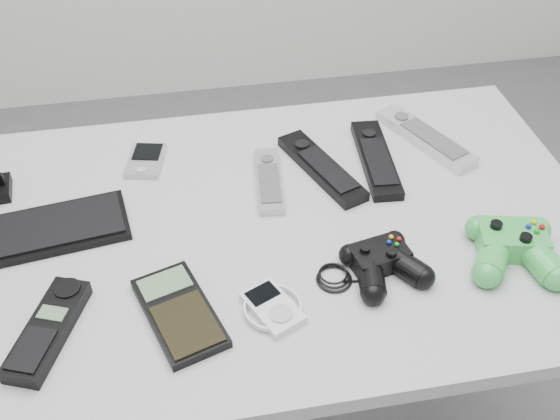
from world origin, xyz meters
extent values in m
cube|color=#AAAAAD|center=(0.07, 0.03, 0.74)|extent=(1.12, 0.72, 0.03)
cylinder|color=black|center=(-0.44, 0.34, 0.36)|extent=(0.04, 0.04, 0.72)
cylinder|color=black|center=(0.58, 0.34, 0.36)|extent=(0.04, 0.04, 0.72)
cube|color=black|center=(-0.33, 0.07, 0.76)|extent=(0.30, 0.16, 0.02)
cube|color=#A8A9B0|center=(-0.15, 0.24, 0.76)|extent=(0.08, 0.11, 0.02)
cube|color=#A8A9B0|center=(0.07, 0.14, 0.76)|extent=(0.06, 0.18, 0.02)
cube|color=black|center=(0.17, 0.16, 0.76)|extent=(0.13, 0.24, 0.02)
cube|color=black|center=(0.28, 0.17, 0.76)|extent=(0.07, 0.24, 0.02)
cube|color=silver|center=(0.40, 0.22, 0.77)|extent=(0.15, 0.24, 0.02)
cube|color=black|center=(-0.30, -0.15, 0.77)|extent=(0.12, 0.19, 0.03)
cube|color=black|center=(-0.11, -0.14, 0.76)|extent=(0.14, 0.20, 0.02)
cube|color=silver|center=(0.03, -0.16, 0.76)|extent=(0.12, 0.13, 0.02)
camera|label=1|loc=(-0.08, -0.79, 1.52)|focal=42.00mm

